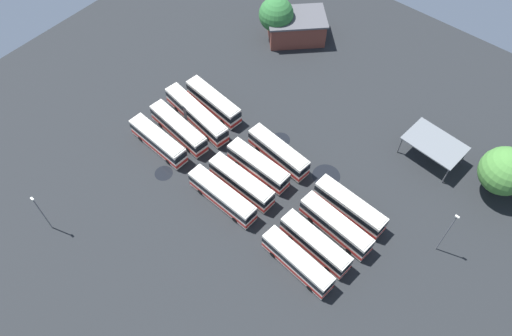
{
  "coord_description": "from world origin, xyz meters",
  "views": [
    {
      "loc": [
        27.91,
        -32.17,
        62.92
      ],
      "look_at": [
        -0.16,
        1.47,
        1.56
      ],
      "focal_mm": 34.43,
      "sensor_mm": 36.0,
      "label": 1
    }
  ],
  "objects_px": {
    "bus_row1_slot0": "(222,196)",
    "lamp_post_near_entrance": "(447,232)",
    "bus_row1_slot3": "(278,152)",
    "maintenance_shelter": "(435,143)",
    "bus_row0_slot3": "(214,102)",
    "bus_row1_slot1": "(241,182)",
    "bus_row1_slot2": "(258,166)",
    "tree_east_edge": "(276,14)",
    "tree_northwest": "(504,171)",
    "lamp_post_by_building": "(42,212)",
    "bus_row0_slot2": "(196,114)",
    "bus_row0_slot0": "(158,141)",
    "bus_row2_slot1": "(315,243)",
    "bus_row2_slot0": "(297,261)",
    "bus_row2_slot3": "(350,206)",
    "depot_building": "(296,27)",
    "bus_row0_slot1": "(179,128)",
    "bus_row2_slot2": "(336,225)"
  },
  "relations": [
    {
      "from": "bus_row2_slot0",
      "to": "bus_row2_slot2",
      "type": "height_order",
      "value": "same"
    },
    {
      "from": "bus_row1_slot0",
      "to": "lamp_post_near_entrance",
      "type": "distance_m",
      "value": 31.45
    },
    {
      "from": "lamp_post_near_entrance",
      "to": "tree_northwest",
      "type": "height_order",
      "value": "lamp_post_near_entrance"
    },
    {
      "from": "bus_row1_slot3",
      "to": "maintenance_shelter",
      "type": "distance_m",
      "value": 24.2
    },
    {
      "from": "bus_row1_slot1",
      "to": "bus_row2_slot1",
      "type": "bearing_deg",
      "value": -4.74
    },
    {
      "from": "bus_row2_slot0",
      "to": "bus_row2_slot1",
      "type": "relative_size",
      "value": 1.01
    },
    {
      "from": "lamp_post_near_entrance",
      "to": "bus_row0_slot3",
      "type": "bearing_deg",
      "value": -179.25
    },
    {
      "from": "bus_row0_slot2",
      "to": "tree_east_edge",
      "type": "bearing_deg",
      "value": 97.63
    },
    {
      "from": "maintenance_shelter",
      "to": "tree_east_edge",
      "type": "distance_m",
      "value": 37.81
    },
    {
      "from": "bus_row0_slot0",
      "to": "bus_row2_slot1",
      "type": "relative_size",
      "value": 1.0
    },
    {
      "from": "bus_row0_slot1",
      "to": "lamp_post_near_entrance",
      "type": "distance_m",
      "value": 43.32
    },
    {
      "from": "lamp_post_near_entrance",
      "to": "bus_row1_slot3",
      "type": "bearing_deg",
      "value": -175.88
    },
    {
      "from": "bus_row2_slot0",
      "to": "tree_east_edge",
      "type": "relative_size",
      "value": 1.31
    },
    {
      "from": "bus_row1_slot0",
      "to": "bus_row2_slot2",
      "type": "height_order",
      "value": "same"
    },
    {
      "from": "bus_row1_slot1",
      "to": "bus_row2_slot3",
      "type": "relative_size",
      "value": 0.98
    },
    {
      "from": "bus_row2_slot2",
      "to": "bus_row2_slot3",
      "type": "xyz_separation_m",
      "value": [
        -0.18,
        3.88,
        -0.0
      ]
    },
    {
      "from": "lamp_post_by_building",
      "to": "bus_row0_slot2",
      "type": "bearing_deg",
      "value": 85.68
    },
    {
      "from": "bus_row1_slot0",
      "to": "lamp_post_near_entrance",
      "type": "bearing_deg",
      "value": 25.73
    },
    {
      "from": "lamp_post_by_building",
      "to": "maintenance_shelter",
      "type": "bearing_deg",
      "value": 52.37
    },
    {
      "from": "bus_row1_slot0",
      "to": "bus_row1_slot2",
      "type": "distance_m",
      "value": 7.62
    },
    {
      "from": "bus_row0_slot0",
      "to": "maintenance_shelter",
      "type": "xyz_separation_m",
      "value": [
        34.41,
        26.25,
        1.7
      ]
    },
    {
      "from": "bus_row1_slot2",
      "to": "depot_building",
      "type": "relative_size",
      "value": 0.84
    },
    {
      "from": "bus_row2_slot1",
      "to": "lamp_post_by_building",
      "type": "relative_size",
      "value": 1.41
    },
    {
      "from": "bus_row2_slot3",
      "to": "lamp_post_by_building",
      "type": "xyz_separation_m",
      "value": [
        -31.61,
        -29.55,
        2.51
      ]
    },
    {
      "from": "bus_row1_slot2",
      "to": "bus_row1_slot3",
      "type": "relative_size",
      "value": 0.96
    },
    {
      "from": "bus_row2_slot1",
      "to": "bus_row2_slot3",
      "type": "relative_size",
      "value": 0.98
    },
    {
      "from": "depot_building",
      "to": "lamp_post_near_entrance",
      "type": "bearing_deg",
      "value": -28.81
    },
    {
      "from": "bus_row2_slot2",
      "to": "tree_northwest",
      "type": "xyz_separation_m",
      "value": [
        14.34,
        21.05,
        3.4
      ]
    },
    {
      "from": "bus_row2_slot3",
      "to": "lamp_post_near_entrance",
      "type": "xyz_separation_m",
      "value": [
        12.77,
        3.07,
        3.12
      ]
    },
    {
      "from": "bus_row0_slot0",
      "to": "bus_row2_slot2",
      "type": "relative_size",
      "value": 0.96
    },
    {
      "from": "lamp_post_by_building",
      "to": "lamp_post_near_entrance",
      "type": "distance_m",
      "value": 55.08
    },
    {
      "from": "bus_row1_slot2",
      "to": "depot_building",
      "type": "distance_m",
      "value": 33.06
    },
    {
      "from": "bus_row0_slot0",
      "to": "depot_building",
      "type": "bearing_deg",
      "value": 89.47
    },
    {
      "from": "bus_row2_slot2",
      "to": "bus_row0_slot0",
      "type": "bearing_deg",
      "value": -169.8
    },
    {
      "from": "tree_east_edge",
      "to": "tree_northwest",
      "type": "distance_m",
      "value": 47.91
    },
    {
      "from": "bus_row0_slot1",
      "to": "maintenance_shelter",
      "type": "distance_m",
      "value": 40.52
    },
    {
      "from": "bus_row1_slot0",
      "to": "tree_east_edge",
      "type": "height_order",
      "value": "tree_east_edge"
    },
    {
      "from": "bus_row0_slot3",
      "to": "bus_row1_slot0",
      "type": "relative_size",
      "value": 0.99
    },
    {
      "from": "bus_row0_slot1",
      "to": "depot_building",
      "type": "relative_size",
      "value": 0.92
    },
    {
      "from": "bus_row1_slot0",
      "to": "tree_east_edge",
      "type": "relative_size",
      "value": 1.36
    },
    {
      "from": "bus_row1_slot3",
      "to": "bus_row1_slot2",
      "type": "bearing_deg",
      "value": -100.93
    },
    {
      "from": "bus_row0_slot3",
      "to": "bus_row1_slot1",
      "type": "xyz_separation_m",
      "value": [
        14.33,
        -9.37,
        -0.0
      ]
    },
    {
      "from": "bus_row2_slot1",
      "to": "bus_row0_slot2",
      "type": "bearing_deg",
      "value": 167.12
    },
    {
      "from": "bus_row1_slot0",
      "to": "depot_building",
      "type": "relative_size",
      "value": 0.9
    },
    {
      "from": "bus_row2_slot0",
      "to": "bus_row2_slot3",
      "type": "xyz_separation_m",
      "value": [
        0.64,
        11.78,
        0.0
      ]
    },
    {
      "from": "bus_row0_slot3",
      "to": "depot_building",
      "type": "bearing_deg",
      "value": 91.62
    },
    {
      "from": "bus_row0_slot0",
      "to": "maintenance_shelter",
      "type": "relative_size",
      "value": 1.19
    },
    {
      "from": "bus_row0_slot0",
      "to": "lamp_post_near_entrance",
      "type": "bearing_deg",
      "value": 16.12
    },
    {
      "from": "bus_row0_slot0",
      "to": "bus_row0_slot1",
      "type": "relative_size",
      "value": 0.93
    },
    {
      "from": "bus_row0_slot1",
      "to": "bus_row2_slot1",
      "type": "distance_m",
      "value": 29.35
    }
  ]
}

